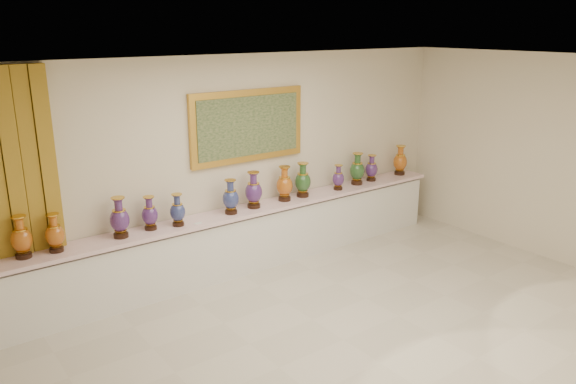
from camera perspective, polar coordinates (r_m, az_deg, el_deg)
name	(u,v)px	position (r m, az deg, el deg)	size (l,w,h in m)	color
ground	(344,340)	(6.49, 5.67, -14.71)	(8.00, 8.00, 0.00)	beige
room	(34,192)	(6.86, -24.38, 0.04)	(8.00, 8.00, 8.00)	beige
counter	(236,242)	(7.93, -5.34, -5.13)	(7.28, 0.48, 0.90)	white
vase_1	(21,239)	(6.81, -25.45, -4.34)	(0.28, 0.28, 0.49)	black
vase_2	(55,235)	(6.85, -22.61, -4.03)	(0.23, 0.23, 0.45)	black
vase_3	(120,219)	(7.03, -16.73, -2.69)	(0.30, 0.30, 0.50)	black
vase_4	(150,215)	(7.21, -13.86, -2.25)	(0.26, 0.26, 0.43)	black
vase_5	(178,211)	(7.27, -11.15, -1.95)	(0.22, 0.22, 0.42)	black
vase_6	(231,198)	(7.62, -5.84, -0.66)	(0.28, 0.28, 0.48)	black
vase_7	(254,192)	(7.84, -3.51, 0.04)	(0.26, 0.26, 0.52)	black
vase_8	(285,185)	(8.15, -0.35, 0.69)	(0.25, 0.25, 0.51)	black
vase_9	(303,181)	(8.34, 1.51, 1.08)	(0.29, 0.29, 0.52)	black
vase_10	(338,179)	(8.74, 5.12, 1.37)	(0.22, 0.22, 0.39)	black
vase_11	(357,170)	(9.06, 7.04, 2.20)	(0.29, 0.29, 0.51)	black
vase_12	(372,169)	(9.31, 8.48, 2.31)	(0.25, 0.25, 0.43)	black
vase_13	(400,162)	(9.77, 11.32, 3.05)	(0.27, 0.27, 0.51)	black
label_card	(198,223)	(7.36, -9.12, -3.15)	(0.10, 0.06, 0.00)	white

